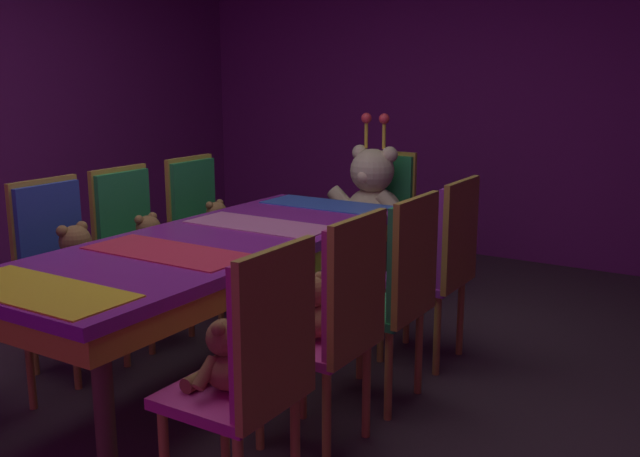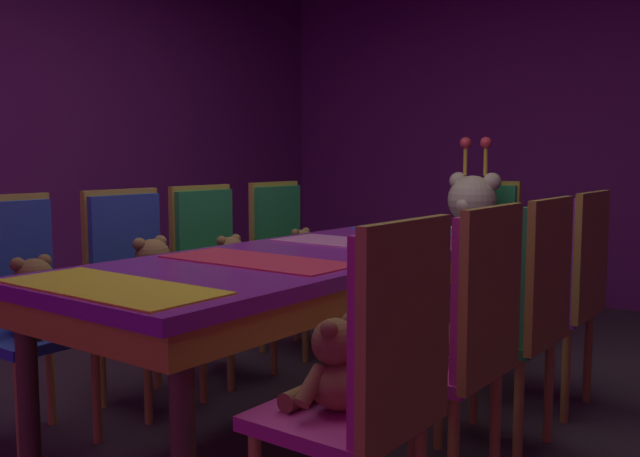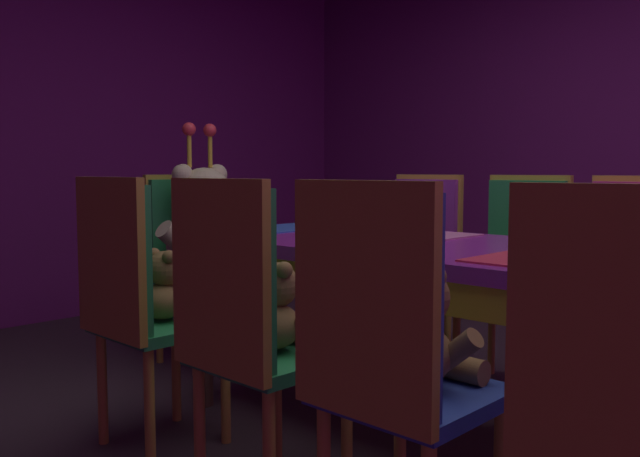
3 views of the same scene
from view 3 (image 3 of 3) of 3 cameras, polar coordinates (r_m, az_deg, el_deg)
The scene contains 17 objects.
ground_plane at distance 2.61m, azimuth 12.47°, elevation -17.87°, with size 7.90×7.90×0.00m, color #3F2D38.
wall_back at distance 4.91m, azimuth -21.37°, elevation 9.21°, with size 5.20×0.12×2.80m, color #721E72.
banquet_table at distance 2.43m, azimuth 12.76°, elevation -3.51°, with size 0.90×2.36×0.75m.
chair_left_0 at distance 1.35m, azimuth 25.16°, elevation -13.15°, with size 0.42×0.41×0.98m.
chair_left_1 at distance 1.62m, azimuth 5.37°, elevation -9.71°, with size 0.42×0.41×0.98m.
teddy_left_1 at distance 1.74m, azimuth 8.42°, elevation -8.81°, with size 0.26×0.34×0.32m.
chair_left_2 at distance 1.97m, azimuth -6.75°, elevation -7.12°, with size 0.42×0.41×0.98m.
teddy_left_2 at distance 2.06m, azimuth -3.64°, elevation -7.05°, with size 0.23×0.30×0.28m.
chair_left_3 at distance 2.45m, azimuth -15.73°, elevation -4.89°, with size 0.42×0.41×0.98m.
teddy_left_3 at distance 2.52m, azimuth -12.92°, elevation -5.10°, with size 0.22×0.28×0.26m.
chair_right_1 at distance 3.08m, azimuth 24.98°, elevation -3.16°, with size 0.42×0.41×0.98m.
teddy_right_1 at distance 2.95m, azimuth 24.06°, elevation -3.91°, with size 0.22×0.29×0.27m.
chair_right_2 at distance 3.29m, azimuth 16.64°, elevation -2.42°, with size 0.42×0.41×0.98m.
chair_right_3 at distance 3.57m, azimuth 8.44°, elevation -1.69°, with size 0.42×0.41×0.98m.
teddy_right_3 at distance 3.46m, azimuth 7.06°, elevation -2.25°, with size 0.22×0.29×0.27m.
throne_chair at distance 3.64m, azimuth -11.19°, elevation -1.62°, with size 0.41×0.42×0.98m.
king_teddy_bear at distance 3.49m, azimuth -9.68°, elevation 0.02°, with size 0.61×0.48×0.79m.
Camera 3 is at (-2.06, -1.24, 1.01)m, focal length 37.66 mm.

